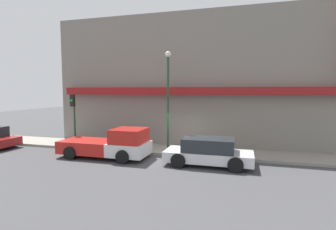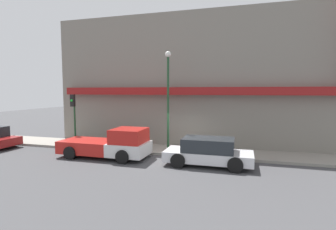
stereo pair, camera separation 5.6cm
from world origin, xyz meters
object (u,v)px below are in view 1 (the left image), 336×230
Objects in this scene: pickup_truck at (110,145)px; parked_car at (208,152)px; fire_hydrant at (183,147)px; traffic_light at (74,111)px; street_lamp at (168,90)px.

parked_car is (5.65, -0.00, -0.06)m from pickup_truck.
traffic_light is (-7.41, -0.24, 2.06)m from fire_hydrant.
traffic_light is at bearing 154.83° from pickup_truck.
traffic_light is at bearing 171.64° from parked_car.
parked_car is 4.69m from street_lamp.
parked_car is 9.48m from traffic_light.
street_lamp is 6.57m from traffic_light.
fire_hydrant is at bearing 23.30° from pickup_truck.
pickup_truck reaches higher than parked_car.
pickup_truck is 0.86× the size of street_lamp.
traffic_light is (-3.52, 1.55, 1.78)m from pickup_truck.
pickup_truck is at bearing -23.76° from traffic_light.
street_lamp reaches higher than traffic_light.
fire_hydrant is at bearing 135.73° from parked_car.
street_lamp reaches higher than parked_car.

